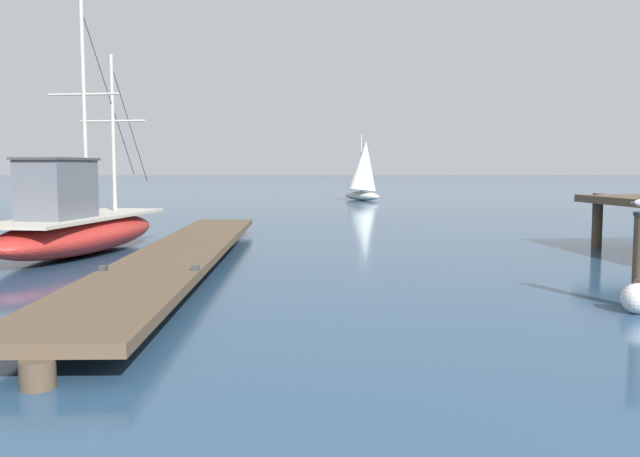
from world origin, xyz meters
The scene contains 5 objects.
floating_dock centered at (-5.15, 12.73, 0.36)m, with size 2.18×16.83×0.53m.
fishing_boat_0 centered at (-8.35, 15.10, 0.74)m, with size 3.24×8.04×6.67m.
mooring_piling centered at (2.96, 8.31, 0.81)m, with size 0.30×0.30×1.54m.
mooring_buoy centered at (2.76, 7.99, 0.24)m, with size 0.47×0.47×0.55m.
distant_sailboat centered at (0.89, 43.73, 2.01)m, with size 3.03×3.83×4.51m.
Camera 1 is at (-2.09, -2.13, 2.23)m, focal length 37.66 mm.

